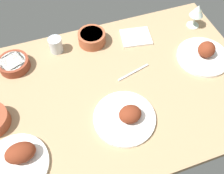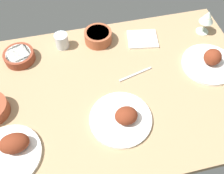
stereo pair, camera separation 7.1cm
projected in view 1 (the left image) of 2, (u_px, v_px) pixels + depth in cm
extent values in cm
cube|color=tan|center=(112.00, 92.00, 122.91)|extent=(140.00, 90.00, 4.00)
cylinder|color=white|center=(16.00, 165.00, 99.83)|extent=(26.08, 26.08, 1.60)
ellipsoid|color=maroon|center=(20.00, 153.00, 98.44)|extent=(12.07, 8.53, 7.16)
cylinder|color=white|center=(203.00, 57.00, 132.03)|extent=(26.88, 26.88, 1.60)
ellipsoid|color=maroon|center=(207.00, 49.00, 128.62)|extent=(8.63, 8.40, 8.35)
cylinder|color=white|center=(124.00, 118.00, 111.63)|extent=(27.49, 27.49, 1.60)
ellipsoid|color=maroon|center=(130.00, 114.00, 108.26)|extent=(9.88, 8.47, 6.85)
cylinder|color=#A35133|center=(92.00, 38.00, 136.41)|extent=(14.72, 14.72, 6.47)
cylinder|color=brown|center=(91.00, 34.00, 134.16)|extent=(12.07, 12.07, 1.00)
cylinder|color=brown|center=(14.00, 64.00, 127.07)|extent=(15.37, 15.37, 4.92)
cylinder|color=white|center=(13.00, 61.00, 125.46)|extent=(12.60, 12.60, 1.00)
cylinder|color=silver|center=(193.00, 25.00, 146.44)|extent=(7.00, 7.00, 0.50)
cylinder|color=silver|center=(194.00, 20.00, 143.36)|extent=(1.00, 1.00, 7.00)
cone|color=silver|center=(198.00, 10.00, 137.80)|extent=(7.60, 7.60, 6.50)
cylinder|color=beige|center=(197.00, 13.00, 139.00)|extent=(4.18, 4.18, 2.80)
cylinder|color=silver|center=(56.00, 45.00, 132.31)|extent=(7.00, 7.00, 8.17)
cube|color=white|center=(136.00, 37.00, 140.47)|extent=(18.04, 15.99, 1.20)
cube|color=silver|center=(133.00, 72.00, 126.63)|extent=(17.87, 5.41, 0.80)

